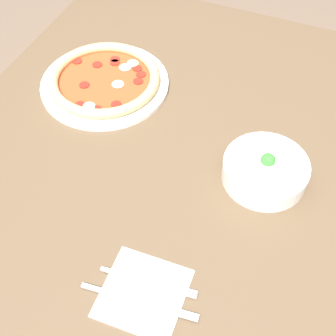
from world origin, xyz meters
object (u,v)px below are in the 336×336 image
at_px(fork, 147,281).
at_px(knife, 134,300).
at_px(pizza, 105,80).
at_px(bowl, 265,170).

relative_size(fork, knife, 0.85).
xyz_separation_m(pizza, fork, (0.47, 0.33, -0.01)).
bearing_deg(fork, pizza, 119.22).
xyz_separation_m(bowl, fork, (0.33, -0.14, -0.02)).
height_order(bowl, fork, bowl).
height_order(pizza, knife, pizza).
bearing_deg(knife, pizza, 116.28).
height_order(pizza, fork, pizza).
bearing_deg(knife, fork, 73.57).
bearing_deg(pizza, knife, 32.41).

